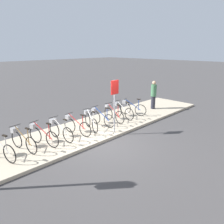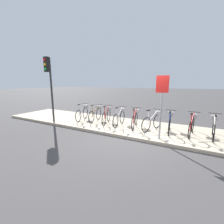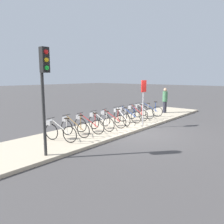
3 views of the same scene
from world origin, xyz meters
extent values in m
plane|color=#423F3F|center=(0.00, 0.00, 0.00)|extent=(120.00, 120.00, 0.00)
cube|color=#B7A88E|center=(0.00, 1.46, 0.06)|extent=(16.74, 2.92, 0.12)
torus|color=black|center=(-3.44, 0.82, 0.45)|extent=(0.19, 0.65, 0.66)
torus|color=black|center=(-3.65, 1.71, 0.45)|extent=(0.19, 0.65, 0.66)
cylinder|color=beige|center=(-3.55, 1.26, 0.72)|extent=(0.25, 0.91, 0.56)
cylinder|color=beige|center=(-3.47, 0.94, 0.75)|extent=(0.04, 0.04, 0.60)
cube|color=black|center=(-3.47, 0.94, 1.07)|extent=(0.12, 0.21, 0.04)
cylinder|color=#262626|center=(-3.65, 1.71, 1.02)|extent=(0.45, 0.13, 0.02)
cube|color=gray|center=(-3.67, 1.75, 0.83)|extent=(0.28, 0.25, 0.18)
torus|color=black|center=(-2.65, 0.93, 0.45)|extent=(0.14, 0.66, 0.66)
torus|color=black|center=(-2.79, 1.83, 0.45)|extent=(0.14, 0.66, 0.66)
cylinder|color=olive|center=(-2.72, 1.38, 0.72)|extent=(0.17, 0.92, 0.56)
cylinder|color=olive|center=(-2.66, 1.05, 0.75)|extent=(0.04, 0.04, 0.60)
cube|color=black|center=(-2.66, 1.05, 1.07)|extent=(0.10, 0.21, 0.04)
cylinder|color=#262626|center=(-2.79, 1.83, 1.02)|extent=(0.46, 0.09, 0.02)
cube|color=gray|center=(-2.79, 1.87, 0.83)|extent=(0.27, 0.23, 0.18)
torus|color=black|center=(-1.84, 0.87, 0.45)|extent=(0.20, 0.65, 0.66)
torus|color=black|center=(-2.07, 1.75, 0.45)|extent=(0.20, 0.65, 0.66)
cylinder|color=red|center=(-1.96, 1.31, 0.72)|extent=(0.26, 0.91, 0.56)
cylinder|color=red|center=(-1.88, 0.99, 0.75)|extent=(0.04, 0.04, 0.60)
cube|color=black|center=(-1.88, 0.99, 1.07)|extent=(0.12, 0.21, 0.04)
cylinder|color=#262626|center=(-2.07, 1.75, 1.02)|extent=(0.45, 0.14, 0.02)
cube|color=gray|center=(-2.08, 1.80, 0.83)|extent=(0.28, 0.25, 0.18)
torus|color=black|center=(-1.17, 0.81, 0.45)|extent=(0.08, 0.66, 0.66)
torus|color=black|center=(-1.24, 1.72, 0.45)|extent=(0.08, 0.66, 0.66)
cylinder|color=beige|center=(-1.20, 1.27, 0.72)|extent=(0.10, 0.93, 0.56)
cylinder|color=beige|center=(-1.18, 0.94, 0.75)|extent=(0.03, 0.03, 0.60)
cube|color=black|center=(-1.18, 0.94, 1.07)|extent=(0.08, 0.20, 0.04)
cylinder|color=#262626|center=(-1.24, 1.72, 1.02)|extent=(0.46, 0.06, 0.02)
cube|color=gray|center=(-1.24, 1.77, 0.83)|extent=(0.25, 0.22, 0.18)
torus|color=black|center=(-0.30, 0.81, 0.45)|extent=(0.15, 0.66, 0.66)
torus|color=black|center=(-0.46, 1.71, 0.45)|extent=(0.15, 0.66, 0.66)
cylinder|color=red|center=(-0.38, 1.26, 0.72)|extent=(0.19, 0.92, 0.56)
cylinder|color=red|center=(-0.33, 0.94, 0.75)|extent=(0.04, 0.04, 0.60)
cube|color=black|center=(-0.33, 0.94, 1.07)|extent=(0.10, 0.21, 0.04)
cylinder|color=#262626|center=(-0.46, 1.71, 1.02)|extent=(0.46, 0.10, 0.02)
cube|color=gray|center=(-0.47, 1.76, 0.83)|extent=(0.27, 0.24, 0.18)
torus|color=black|center=(0.28, 0.86, 0.45)|extent=(0.25, 0.64, 0.66)
torus|color=black|center=(0.57, 1.72, 0.45)|extent=(0.25, 0.64, 0.66)
cylinder|color=silver|center=(0.42, 1.29, 0.72)|extent=(0.33, 0.89, 0.56)
cylinder|color=silver|center=(0.32, 0.98, 0.75)|extent=(0.04, 0.04, 0.60)
cube|color=black|center=(0.32, 0.98, 1.07)|extent=(0.13, 0.21, 0.04)
cylinder|color=#262626|center=(0.57, 1.72, 1.02)|extent=(0.44, 0.17, 0.02)
cube|color=gray|center=(0.59, 1.77, 0.83)|extent=(0.29, 0.27, 0.18)
torus|color=black|center=(1.19, 0.89, 0.45)|extent=(0.09, 0.66, 0.66)
torus|color=black|center=(1.12, 1.79, 0.45)|extent=(0.09, 0.66, 0.66)
cylinder|color=navy|center=(1.16, 1.34, 0.72)|extent=(0.11, 0.93, 0.56)
cylinder|color=navy|center=(1.18, 1.01, 0.75)|extent=(0.03, 0.03, 0.60)
cube|color=black|center=(1.18, 1.01, 1.07)|extent=(0.09, 0.21, 0.04)
cylinder|color=#262626|center=(1.12, 1.79, 1.02)|extent=(0.46, 0.06, 0.02)
cube|color=gray|center=(1.11, 1.84, 0.83)|extent=(0.26, 0.22, 0.18)
torus|color=black|center=(1.94, 0.89, 0.45)|extent=(0.11, 0.66, 0.66)
torus|color=black|center=(2.04, 1.80, 0.45)|extent=(0.11, 0.66, 0.66)
cylinder|color=red|center=(1.99, 1.35, 0.72)|extent=(0.14, 0.92, 0.56)
cylinder|color=red|center=(1.95, 1.02, 0.75)|extent=(0.04, 0.04, 0.60)
cube|color=black|center=(1.95, 1.02, 1.07)|extent=(0.09, 0.21, 0.04)
cylinder|color=#262626|center=(2.04, 1.80, 1.02)|extent=(0.46, 0.08, 0.02)
cube|color=gray|center=(2.05, 1.85, 0.83)|extent=(0.26, 0.23, 0.18)
torus|color=black|center=(2.71, 0.93, 0.45)|extent=(0.09, 0.66, 0.66)
torus|color=black|center=(2.78, 1.84, 0.45)|extent=(0.09, 0.66, 0.66)
cylinder|color=beige|center=(2.74, 1.38, 0.72)|extent=(0.10, 0.93, 0.56)
cylinder|color=beige|center=(2.72, 1.05, 0.75)|extent=(0.03, 0.03, 0.60)
cube|color=black|center=(2.72, 1.05, 1.07)|extent=(0.09, 0.20, 0.04)
cylinder|color=#262626|center=(2.78, 1.84, 1.02)|extent=(0.46, 0.06, 0.02)
cube|color=gray|center=(2.78, 1.89, 0.83)|extent=(0.25, 0.22, 0.18)
torus|color=black|center=(3.72, 0.97, 0.45)|extent=(0.26, 0.64, 0.66)
torus|color=black|center=(3.41, 1.82, 0.45)|extent=(0.26, 0.64, 0.66)
cylinder|color=navy|center=(3.56, 1.39, 0.72)|extent=(0.34, 0.88, 0.56)
cylinder|color=navy|center=(3.67, 1.08, 0.75)|extent=(0.04, 0.04, 0.60)
cube|color=black|center=(3.67, 1.08, 1.07)|extent=(0.13, 0.21, 0.04)
cylinder|color=#262626|center=(3.41, 1.82, 1.02)|extent=(0.44, 0.18, 0.02)
cube|color=gray|center=(3.39, 1.87, 0.83)|extent=(0.29, 0.27, 0.18)
cylinder|color=#23232D|center=(5.50, 1.36, 0.52)|extent=(0.26, 0.26, 0.80)
cylinder|color=#3F724C|center=(5.50, 1.36, 1.27)|extent=(0.34, 0.34, 0.71)
sphere|color=tan|center=(5.50, 1.36, 1.74)|extent=(0.23, 0.23, 0.23)
cylinder|color=#2D2D2D|center=(-4.81, 0.35, 1.82)|extent=(0.10, 0.10, 3.40)
cube|color=black|center=(-4.81, 0.17, 3.14)|extent=(0.24, 0.20, 0.75)
sphere|color=red|center=(-4.81, 0.07, 3.37)|extent=(0.14, 0.14, 0.14)
sphere|color=gold|center=(-4.81, 0.07, 3.14)|extent=(0.14, 0.14, 0.14)
sphere|color=green|center=(-4.81, 0.07, 2.91)|extent=(0.14, 0.14, 0.14)
cylinder|color=#99999E|center=(0.94, 0.30, 1.30)|extent=(0.06, 0.06, 2.35)
cube|color=red|center=(0.94, 0.28, 2.17)|extent=(0.44, 0.03, 0.60)
camera|label=1|loc=(-5.66, -6.09, 3.78)|focal=35.00mm
camera|label=2|loc=(1.91, -5.28, 2.22)|focal=24.00mm
camera|label=3|loc=(-8.60, -5.68, 2.65)|focal=35.00mm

